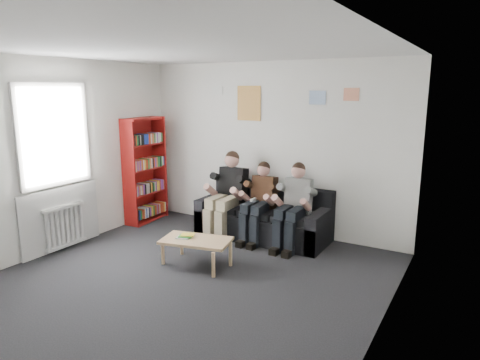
% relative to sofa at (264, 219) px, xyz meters
% --- Properties ---
extents(room_shell, '(5.00, 5.00, 5.00)m').
position_rel_sofa_xyz_m(room_shell, '(-0.08, -2.11, 1.07)').
color(room_shell, black).
rests_on(room_shell, ground).
extents(sofa, '(2.03, 0.83, 0.79)m').
position_rel_sofa_xyz_m(sofa, '(0.00, 0.00, 0.00)').
color(sofa, black).
rests_on(sofa, ground).
extents(bookshelf, '(0.27, 0.81, 1.81)m').
position_rel_sofa_xyz_m(bookshelf, '(-2.17, -0.27, 0.62)').
color(bookshelf, maroon).
rests_on(bookshelf, ground).
extents(coffee_table, '(0.89, 0.49, 0.36)m').
position_rel_sofa_xyz_m(coffee_table, '(-0.26, -1.44, 0.03)').
color(coffee_table, tan).
rests_on(coffee_table, ground).
extents(game_cases, '(0.21, 0.18, 0.04)m').
position_rel_sofa_xyz_m(game_cases, '(-0.42, -1.45, 0.09)').
color(game_cases, white).
rests_on(game_cases, coffee_table).
extents(person_left, '(0.42, 0.90, 1.32)m').
position_rel_sofa_xyz_m(person_left, '(-0.57, -0.19, 0.36)').
color(person_left, black).
rests_on(person_left, sofa).
extents(person_middle, '(0.36, 0.77, 1.20)m').
position_rel_sofa_xyz_m(person_middle, '(0.00, -0.19, 0.32)').
color(person_middle, '#442916').
rests_on(person_middle, sofa).
extents(person_right, '(0.38, 0.81, 1.24)m').
position_rel_sofa_xyz_m(person_right, '(0.57, -0.19, 0.33)').
color(person_right, white).
rests_on(person_right, sofa).
extents(radiator, '(0.10, 0.64, 0.60)m').
position_rel_sofa_xyz_m(radiator, '(-2.23, -1.91, 0.07)').
color(radiator, white).
rests_on(radiator, ground).
extents(window, '(0.05, 1.30, 2.36)m').
position_rel_sofa_xyz_m(window, '(-2.31, -1.91, 0.75)').
color(window, white).
rests_on(window, room_shell).
extents(poster_large, '(0.42, 0.01, 0.55)m').
position_rel_sofa_xyz_m(poster_large, '(-0.48, 0.37, 1.77)').
color(poster_large, gold).
rests_on(poster_large, room_shell).
extents(poster_blue, '(0.25, 0.01, 0.20)m').
position_rel_sofa_xyz_m(poster_blue, '(0.67, 0.37, 1.87)').
color(poster_blue, '#3C7DCD').
rests_on(poster_blue, room_shell).
extents(poster_pink, '(0.22, 0.01, 0.18)m').
position_rel_sofa_xyz_m(poster_pink, '(1.17, 0.37, 1.92)').
color(poster_pink, '#B6397A').
rests_on(poster_pink, room_shell).
extents(poster_sign, '(0.20, 0.01, 0.14)m').
position_rel_sofa_xyz_m(poster_sign, '(-1.08, 0.37, 1.97)').
color(poster_sign, white).
rests_on(poster_sign, room_shell).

